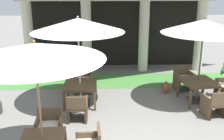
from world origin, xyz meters
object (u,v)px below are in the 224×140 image
object	(u,v)px
patio_chair_mid_left_south	(77,108)
patio_table_mid_right	(198,83)
patio_umbrella_mid_left	(78,26)
patio_umbrella_mid_right	(204,27)
patio_chair_mid_right_north	(183,79)
terracotta_urn	(166,88)
patio_chair_mid_right_south	(215,104)
patio_chair_mid_left_north	(83,80)
patio_table_mid_left	(80,86)
patio_umbrella_near_foreground	(35,52)
patio_chair_near_foreground_north	(49,128)

from	to	relation	value
patio_chair_mid_left_south	patio_table_mid_right	distance (m)	4.00
patio_umbrella_mid_left	patio_umbrella_mid_right	xyz separation A→B (m)	(3.80, 0.10, -0.07)
patio_umbrella_mid_right	patio_chair_mid_right_north	world-z (taller)	patio_umbrella_mid_right
terracotta_urn	patio_chair_mid_left_south	bearing A→B (deg)	-146.78
patio_chair_mid_right_south	patio_table_mid_right	bearing A→B (deg)	90.00
patio_chair_mid_left_south	patio_chair_mid_left_north	size ratio (longest dim) A/B	0.90
patio_chair_mid_right_south	patio_chair_mid_right_north	bearing A→B (deg)	90.00
patio_chair_mid_left_north	patio_umbrella_mid_right	bearing A→B (deg)	165.74
patio_table_mid_left	patio_chair_mid_left_north	world-z (taller)	patio_chair_mid_left_north
patio_table_mid_right	patio_chair_mid_right_north	bearing A→B (deg)	98.32
patio_chair_mid_right_south	terracotta_urn	xyz separation A→B (m)	(-1.01, 1.82, -0.20)
terracotta_urn	patio_table_mid_left	bearing A→B (deg)	-163.86
patio_umbrella_near_foreground	patio_chair_mid_left_north	size ratio (longest dim) A/B	3.01
patio_table_mid_left	patio_umbrella_mid_left	xyz separation A→B (m)	(0.00, -0.00, 1.91)
patio_umbrella_mid_left	patio_chair_mid_right_north	bearing A→B (deg)	17.64
patio_umbrella_mid_left	patio_umbrella_mid_right	size ratio (longest dim) A/B	1.02
patio_chair_mid_left_south	patio_chair_mid_right_south	xyz separation A→B (m)	(3.97, 0.12, -0.00)
patio_table_mid_left	patio_table_mid_right	xyz separation A→B (m)	(3.80, 0.10, 0.01)
patio_umbrella_mid_right	terracotta_urn	size ratio (longest dim) A/B	6.09
patio_umbrella_mid_right	terracotta_urn	bearing A→B (deg)	138.64
patio_umbrella_mid_right	terracotta_urn	world-z (taller)	patio_umbrella_mid_right
patio_umbrella_mid_left	patio_umbrella_near_foreground	bearing A→B (deg)	-99.42
patio_chair_mid_right_north	terracotta_urn	world-z (taller)	patio_chair_mid_right_north
patio_table_mid_right	patio_umbrella_near_foreground	bearing A→B (deg)	-143.15
patio_chair_mid_left_north	patio_chair_mid_right_north	xyz separation A→B (m)	(3.64, 0.07, -0.01)
patio_table_mid_left	patio_chair_near_foreground_north	bearing A→B (deg)	-104.64
patio_chair_near_foreground_north	patio_chair_mid_right_north	xyz separation A→B (m)	(4.22, 3.36, -0.00)
patio_chair_near_foreground_north	patio_chair_mid_right_south	xyz separation A→B (m)	(4.53, 1.24, -0.02)
patio_umbrella_mid_right	patio_chair_mid_right_north	xyz separation A→B (m)	(-0.16, 1.06, -2.05)
patio_umbrella_mid_right	patio_chair_near_foreground_north	bearing A→B (deg)	-152.31
patio_chair_mid_left_south	patio_chair_mid_left_north	world-z (taller)	patio_chair_mid_left_north
patio_chair_near_foreground_north	patio_umbrella_mid_right	xyz separation A→B (m)	(4.38, 2.30, 2.05)
patio_chair_near_foreground_north	patio_umbrella_mid_right	distance (m)	5.35
patio_umbrella_near_foreground	patio_chair_mid_right_south	xyz separation A→B (m)	(4.48, 2.18, -2.11)
patio_chair_mid_left_north	patio_table_mid_right	xyz separation A→B (m)	(3.80, -0.99, 0.22)
patio_chair_mid_right_south	terracotta_urn	world-z (taller)	patio_chair_mid_right_south
patio_umbrella_near_foreground	patio_table_mid_left	bearing A→B (deg)	80.58
patio_umbrella_near_foreground	patio_umbrella_mid_left	world-z (taller)	patio_umbrella_mid_left
patio_table_mid_left	patio_chair_mid_left_south	distance (m)	1.11
patio_umbrella_near_foreground	patio_chair_mid_left_south	world-z (taller)	patio_umbrella_near_foreground
patio_umbrella_mid_left	patio_chair_mid_left_north	bearing A→B (deg)	89.62
patio_chair_near_foreground_north	patio_table_mid_right	xyz separation A→B (m)	(4.38, 2.30, 0.22)
patio_umbrella_mid_left	terracotta_urn	world-z (taller)	patio_umbrella_mid_left
patio_umbrella_mid_left	terracotta_urn	distance (m)	3.86
patio_umbrella_mid_right	patio_chair_mid_left_north	bearing A→B (deg)	165.36
patio_table_mid_left	patio_chair_mid_left_north	distance (m)	1.11
patio_table_mid_left	terracotta_urn	bearing A→B (deg)	16.14
patio_chair_mid_right_south	terracotta_urn	distance (m)	2.09
patio_chair_mid_left_north	patio_chair_mid_right_south	size ratio (longest dim) A/B	1.09
patio_chair_near_foreground_north	patio_table_mid_right	world-z (taller)	patio_chair_near_foreground_north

